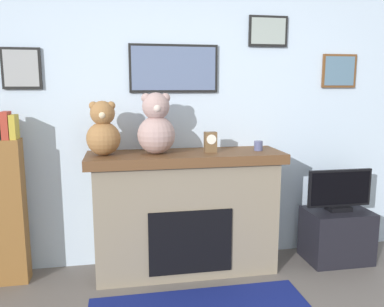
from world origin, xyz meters
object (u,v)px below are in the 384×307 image
Objects in this scene: tv_stand at (336,235)px; candle_jar at (258,146)px; television at (339,191)px; mantel_clock at (210,142)px; fireplace at (186,211)px; teddy_bear_brown at (156,126)px; teddy_bear_tan at (103,131)px.

tv_stand is 6.77× the size of candle_jar.
television is 1.26m from mantel_clock.
television is 0.87m from candle_jar.
candle_jar is 0.49× the size of mantel_clock.
candle_jar is (-0.75, 0.05, 0.42)m from television.
television is (-0.00, -0.00, 0.42)m from tv_stand.
tv_stand is at bearing -2.61° from fireplace.
candle_jar is at bearing 176.47° from television.
television is at bearing -90.00° from tv_stand.
tv_stand is at bearing -1.57° from teddy_bear_brown.
teddy_bear_brown reaches higher than mantel_clock.
fireplace is at bearing 177.33° from television.
fireplace is at bearing 178.37° from candle_jar.
teddy_bear_tan is at bearing -178.41° from fireplace.
candle_jar is 0.17× the size of teddy_bear_brown.
teddy_bear_tan is (-2.04, 0.04, 0.99)m from tv_stand.
tv_stand is 2.26m from teddy_bear_tan.
candle_jar is (0.62, -0.02, 0.55)m from fireplace.
mantel_clock is at bearing -0.04° from teddy_bear_tan.
tv_stand is 1.13m from candle_jar.
tv_stand is at bearing 90.00° from television.
teddy_bear_brown is at bearing -175.64° from fireplace.
fireplace is at bearing 174.75° from mantel_clock.
television is at bearing -3.53° from candle_jar.
fireplace is at bearing 1.59° from teddy_bear_tan.
tv_stand is 1.47m from mantel_clock.
tv_stand is 1.31× the size of teddy_bear_tan.
television is 7.16× the size of candle_jar.
teddy_bear_brown is at bearing -179.96° from candle_jar.
teddy_bear_brown reaches higher than teddy_bear_tan.
mantel_clock reaches higher than television.
candle_jar reaches higher than television.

